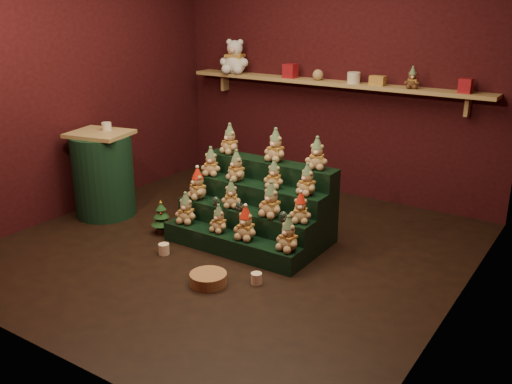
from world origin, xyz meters
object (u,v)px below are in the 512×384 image
Objects in this scene: snow_globe_b at (239,206)px; snow_globe_c at (283,216)px; white_bear at (235,52)px; side_table at (103,174)px; riser_tier_front at (230,244)px; mug_right at (256,278)px; mug_left at (164,249)px; wicker_basket at (208,279)px; brown_bear at (412,78)px; mini_christmas_tree at (161,217)px; snow_globe_a at (216,201)px.

snow_globe_c is at bearing 0.00° from snow_globe_b.
side_table is at bearing -115.25° from white_bear.
mug_right is at bearing -34.07° from riser_tier_front.
wicker_basket is (0.69, -0.23, -0.00)m from mug_left.
brown_bear is at bearing -14.14° from white_bear.
riser_tier_front is 4.02× the size of mini_christmas_tree.
brown_bear is at bearing 80.66° from mug_right.
mug_right is (1.01, -0.00, -0.00)m from mug_left.
riser_tier_front is 2.79m from white_bear.
mini_christmas_tree is at bearing 165.13° from mug_right.
side_table reaches higher than snow_globe_a.
riser_tier_front is 0.84m from mini_christmas_tree.
brown_bear reaches higher than riser_tier_front.
snow_globe_c is 0.94× the size of mug_left.
riser_tier_front is 15.32× the size of mug_right.
snow_globe_b is 0.10× the size of side_table.
snow_globe_c is (0.46, 0.16, 0.32)m from riser_tier_front.
white_bear is at bearing 126.20° from snow_globe_b.
snow_globe_b is (-0.01, 0.16, 0.32)m from riser_tier_front.
riser_tier_front is 0.62m from mug_right.
snow_globe_a is 1.42m from side_table.
mini_christmas_tree is (-1.30, -0.15, -0.24)m from snow_globe_c.
wicker_basket is at bearing -57.26° from snow_globe_a.
mini_christmas_tree is at bearing 134.31° from mug_left.
riser_tier_front is at bearing -132.98° from brown_bear.
mug_left is 1.08× the size of mug_right.
snow_globe_b is (0.27, 0.00, 0.00)m from snow_globe_a.
mini_christmas_tree is 0.68× the size of white_bear.
riser_tier_front is at bearing -160.81° from snow_globe_c.
mug_left is at bearing -30.81° from side_table.
brown_bear reaches higher than mug_left.
snow_globe_c is (0.47, 0.00, 0.00)m from snow_globe_b.
mug_right is (2.21, -0.42, -0.40)m from side_table.
brown_bear is at bearing 48.29° from mini_christmas_tree.
mug_left is 0.46× the size of brown_bear.
white_bear is (-1.52, 2.53, 1.53)m from wicker_basket.
brown_bear is (1.17, 1.79, 1.02)m from snow_globe_a.
snow_globe_a is 1.01m from mug_right.
snow_globe_a is 0.25× the size of mini_christmas_tree.
mug_right is at bearing -22.47° from side_table.
wicker_basket is at bearing -30.54° from side_table.
mini_christmas_tree is 1.40m from mug_right.
snow_globe_c is at bearing 27.99° from mug_left.
riser_tier_front is at bearing -70.08° from white_bear.
snow_globe_b is 1.68m from side_table.
brown_bear is (1.73, 1.94, 1.26)m from mini_christmas_tree.
brown_bear reaches higher than wicker_basket.
snow_globe_b is at bearing 93.08° from riser_tier_front.
snow_globe_a is 0.96× the size of snow_globe_b.
mini_christmas_tree reaches higher than wicker_basket.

